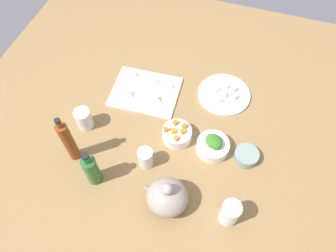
{
  "coord_description": "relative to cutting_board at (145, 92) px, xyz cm",
  "views": [
    {
      "loc": [
        -22.03,
        67.94,
        121.29
      ],
      "look_at": [
        0.0,
        0.0,
        8.0
      ],
      "focal_mm": 33.93,
      "sensor_mm": 36.0,
      "label": 1
    }
  ],
  "objects": [
    {
      "name": "drinking_glass_2",
      "position": [
        -12.95,
        34.34,
        4.04
      ],
      "size": [
        6.13,
        6.13,
        9.09
      ],
      "primitive_type": "cylinder",
      "color": "white",
      "rests_on": "tabletop"
    },
    {
      "name": "drinking_glass_0",
      "position": [
        -49.41,
        46.35,
        5.57
      ],
      "size": [
        6.97,
        6.97,
        12.13
      ],
      "primitive_type": "cylinder",
      "color": "white",
      "rests_on": "tabletop"
    },
    {
      "name": "drinking_glass_1",
      "position": [
        18.59,
        25.14,
        4.36
      ],
      "size": [
        7.07,
        7.07,
        9.73
      ],
      "primitive_type": "cylinder",
      "color": "white",
      "rests_on": "tabletop"
    },
    {
      "name": "bowl_carrots",
      "position": [
        -21.42,
        19.07,
        2.3
      ],
      "size": [
        12.46,
        12.46,
        5.59
      ],
      "primitive_type": "cylinder",
      "color": "white",
      "rests_on": "tabletop"
    },
    {
      "name": "dumpling_1",
      "position": [
        7.62,
        -6.72,
        1.56
      ],
      "size": [
        3.66,
        4.1,
        2.12
      ],
      "primitive_type": "pyramid",
      "rotation": [
        0.0,
        0.0,
        4.7
      ],
      "color": "beige",
      "rests_on": "cutting_board"
    },
    {
      "name": "carrot_cube_3",
      "position": [
        -19.63,
        15.92,
        5.99
      ],
      "size": [
        2.53,
        2.53,
        1.8
      ],
      "primitive_type": "cube",
      "rotation": [
        0.0,
        0.0,
        2.47
      ],
      "color": "orange",
      "rests_on": "bowl_carrots"
    },
    {
      "name": "dumpling_4",
      "position": [
        -11.19,
        -4.55,
        1.51
      ],
      "size": [
        5.31,
        5.41,
        2.02
      ],
      "primitive_type": "pyramid",
      "rotation": [
        0.0,
        0.0,
        1.57
      ],
      "color": "beige",
      "rests_on": "cutting_board"
    },
    {
      "name": "carrot_cube_0",
      "position": [
        -20.14,
        20.1,
        5.99
      ],
      "size": [
        2.24,
        2.24,
        1.8
      ],
      "primitive_type": "cube",
      "rotation": [
        0.0,
        0.0,
        1.86
      ],
      "color": "orange",
      "rests_on": "bowl_carrots"
    },
    {
      "name": "plate_tofu",
      "position": [
        -35.63,
        -9.88,
        0.1
      ],
      "size": [
        24.37,
        24.37,
        1.2
      ],
      "primitive_type": "cylinder",
      "color": "white",
      "rests_on": "tabletop"
    },
    {
      "name": "tofu_cube_5",
      "position": [
        -34.29,
        -4.91,
        1.8
      ],
      "size": [
        3.05,
        3.05,
        2.2
      ],
      "primitive_type": "cube",
      "rotation": [
        0.0,
        0.0,
        0.59
      ],
      "color": "silver",
      "rests_on": "plate_tofu"
    },
    {
      "name": "teapot",
      "position": [
        -26.32,
        47.69,
        6.0
      ],
      "size": [
        17.04,
        15.1,
        16.45
      ],
      "color": "gray",
      "rests_on": "tabletop"
    },
    {
      "name": "dumpling_0",
      "position": [
        -7.24,
        3.96,
        2.02
      ],
      "size": [
        6.56,
        6.26,
        3.04
      ],
      "primitive_type": "pyramid",
      "rotation": [
        0.0,
        0.0,
        2.81
      ],
      "color": "beige",
      "rests_on": "cutting_board"
    },
    {
      "name": "dumpling_3",
      "position": [
        -3.6,
        -5.9,
        1.5
      ],
      "size": [
        5.91,
        5.84,
        2.0
      ],
      "primitive_type": "pyramid",
      "rotation": [
        0.0,
        0.0,
        0.55
      ],
      "color": "beige",
      "rests_on": "cutting_board"
    },
    {
      "name": "cutting_board",
      "position": [
        0.0,
        0.0,
        0.0
      ],
      "size": [
        32.22,
        26.31,
        1.0
      ],
      "primitive_type": "cube",
      "rotation": [
        0.0,
        0.0,
        0.06
      ],
      "color": "silver",
      "rests_on": "tabletop"
    },
    {
      "name": "bottle_0",
      "position": [
        16.09,
        40.25,
        11.33
      ],
      "size": [
        4.4,
        4.4,
        26.92
      ],
      "color": "brown",
      "rests_on": "tabletop"
    },
    {
      "name": "tofu_cube_2",
      "position": [
        -31.55,
        -10.54,
        1.8
      ],
      "size": [
        3.1,
        3.1,
        2.2
      ],
      "primitive_type": "cube",
      "rotation": [
        0.0,
        0.0,
        0.86
      ],
      "color": "#EDE6CA",
      "rests_on": "plate_tofu"
    },
    {
      "name": "carrot_cube_5",
      "position": [
        -23.67,
        16.18,
        5.99
      ],
      "size": [
        2.09,
        2.09,
        1.8
      ],
      "primitive_type": "cube",
      "rotation": [
        0.0,
        0.0,
        1.39
      ],
      "color": "orange",
      "rests_on": "bowl_carrots"
    },
    {
      "name": "tofu_cube_3",
      "position": [
        -35.53,
        -13.66,
        1.8
      ],
      "size": [
        3.06,
        3.06,
        2.2
      ],
      "primitive_type": "cube",
      "rotation": [
        0.0,
        0.0,
        2.54
      ],
      "color": "white",
      "rests_on": "plate_tofu"
    },
    {
      "name": "tofu_cube_4",
      "position": [
        -40.63,
        -8.99,
        1.8
      ],
      "size": [
        3.05,
        3.05,
        2.2
      ],
      "primitive_type": "cube",
      "rotation": [
        0.0,
        0.0,
        0.98
      ],
      "color": "white",
      "rests_on": "plate_tofu"
    },
    {
      "name": "bottle_1",
      "position": [
        3.83,
        47.1,
        7.96
      ],
      "size": [
        5.63,
        5.63,
        20.3
      ],
      "color": "#28642B",
      "rests_on": "tabletop"
    },
    {
      "name": "dumpling_2",
      "position": [
        6.19,
        4.56,
        1.84
      ],
      "size": [
        6.76,
        6.86,
        2.67
      ],
      "primitive_type": "pyramid",
      "rotation": [
        0.0,
        0.0,
        4.15
      ],
      "color": "beige",
      "rests_on": "cutting_board"
    },
    {
      "name": "tabletop",
      "position": [
        -16.92,
        17.59,
        -2.0
      ],
      "size": [
        190.0,
        190.0,
        3.0
      ],
      "primitive_type": "cube",
      "color": "olive",
      "rests_on": "ground"
    },
    {
      "name": "carrot_cube_1",
      "position": [
        -22.18,
        22.98,
        5.99
      ],
      "size": [
        2.46,
        2.46,
        1.8
      ],
      "primitive_type": "cube",
      "rotation": [
        0.0,
        0.0,
        2.62
      ],
      "color": "orange",
      "rests_on": "bowl_carrots"
    },
    {
      "name": "tofu_cube_0",
      "position": [
        -39.35,
        -13.13,
        1.8
      ],
      "size": [
        3.04,
        3.04,
        2.2
      ],
      "primitive_type": "cube",
      "rotation": [
        0.0,
        0.0,
        2.58
      ],
      "color": "white",
      "rests_on": "plate_tofu"
    },
    {
      "name": "carrot_cube_4",
      "position": [
        -17.2,
        20.31,
        5.99
      ],
      "size": [
        2.52,
        2.52,
        1.8
      ],
      "primitive_type": "cube",
      "rotation": [
        0.0,
        0.0,
        2.21
      ],
      "color": "orange",
      "rests_on": "bowl_carrots"
    },
    {
      "name": "bowl_greens",
      "position": [
        -37.2,
        20.0,
        2.05
      ],
      "size": [
        13.56,
        13.56,
        5.1
      ],
      "primitive_type": "cylinder",
      "color": "white",
      "rests_on": "tabletop"
    },
    {
      "name": "bowl_small_side",
      "position": [
        -51.29,
        19.7,
        1.6
      ],
      "size": [
        9.92,
        9.92,
        4.19
      ],
      "primitive_type": "cylinder",
      "color": "gray",
      "rests_on": "tabletop"
    },
    {
      "name": "tofu_cube_1",
      "position": [
        -35.72,
        -8.5,
        1.8
      ],
      "size": [
        2.57,
        2.57,
        2.2
      ],
      "primitive_type": "cube",
      "rotation": [
        0.0,
        0.0,
        1.38
      ],
      "color": "white",
      "rests_on": "plate_tofu"
    },
    {
      "name": "chopped_greens_mound",
      "position": [
        -37.2,
        20.0,
        6.44
      ],
      "size": [
        9.84,
        9.57,
        3.67
      ],
      "primitive_type": "ellipsoid",
      "rotation": [
        0.0,
        0.0,
        2.5
      ],
      "color": "#367523",
      "rests_on": "bowl_greens"
    },
    {
      "name": "carrot_cube_2",
      "position": [
        -23.76,
        19.1,
        5.99
      ],
      "size": [
        2.54,
        2.54,
        1.8
      ],
      "primitive_type": "cube",
      "rotation": [
        0.0,
        0.0,
        0.81
      ],
      "color": "orange",
      "rests_on": "bowl_carrots"
    }
  ]
}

